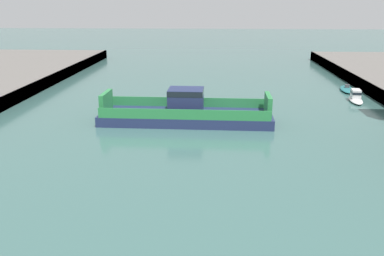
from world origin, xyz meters
name	(u,v)px	position (x,y,z in m)	size (l,w,h in m)	color
chain_ferry	(186,112)	(-1.18, 35.38, 1.15)	(19.32, 6.16, 3.85)	navy
moored_boat_near_left	(356,97)	(21.23, 46.92, 0.60)	(2.31, 5.52, 1.60)	white
moored_boat_far_left	(347,89)	(22.13, 53.98, 0.25)	(2.71, 6.04, 0.99)	#237075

